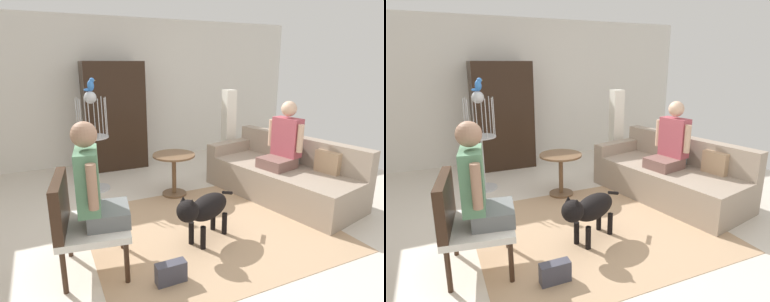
# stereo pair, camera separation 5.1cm
# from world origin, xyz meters

# --- Properties ---
(ground_plane) EXTENTS (7.54, 7.54, 0.00)m
(ground_plane) POSITION_xyz_m (0.00, 0.00, 0.00)
(ground_plane) COLOR beige
(back_wall) EXTENTS (6.88, 0.12, 2.58)m
(back_wall) POSITION_xyz_m (0.00, 3.15, 1.29)
(back_wall) COLOR silver
(back_wall) RESTS_ON ground
(area_rug) EXTENTS (2.58, 2.23, 0.01)m
(area_rug) POSITION_xyz_m (0.09, 0.00, 0.00)
(area_rug) COLOR tan
(area_rug) RESTS_ON ground
(couch) EXTENTS (1.35, 2.23, 0.80)m
(couch) POSITION_xyz_m (1.45, 0.45, 0.29)
(couch) COLOR gray
(couch) RESTS_ON ground
(armchair) EXTENTS (0.69, 0.73, 0.89)m
(armchair) POSITION_xyz_m (-1.31, -0.20, 0.52)
(armchair) COLOR #382316
(armchair) RESTS_ON ground
(person_on_couch) EXTENTS (0.55, 0.53, 0.88)m
(person_on_couch) POSITION_xyz_m (1.41, 0.42, 0.78)
(person_on_couch) COLOR #7D5850
(person_on_armchair) EXTENTS (0.48, 0.56, 0.91)m
(person_on_armchair) POSITION_xyz_m (-1.16, -0.22, 0.81)
(person_on_armchair) COLOR slate
(round_end_table) EXTENTS (0.58, 0.58, 0.59)m
(round_end_table) POSITION_xyz_m (0.09, 1.08, 0.40)
(round_end_table) COLOR brown
(round_end_table) RESTS_ON ground
(dog) EXTENTS (0.82, 0.49, 0.58)m
(dog) POSITION_xyz_m (-0.10, -0.22, 0.37)
(dog) COLOR black
(dog) RESTS_ON ground
(bird_cage_stand) EXTENTS (0.42, 0.42, 1.43)m
(bird_cage_stand) POSITION_xyz_m (-0.87, 1.74, 0.75)
(bird_cage_stand) COLOR silver
(bird_cage_stand) RESTS_ON ground
(parrot) EXTENTS (0.17, 0.10, 0.18)m
(parrot) POSITION_xyz_m (-0.85, 1.74, 1.51)
(parrot) COLOR blue
(parrot) RESTS_ON bird_cage_stand
(column_lamp) EXTENTS (0.20, 0.20, 1.38)m
(column_lamp) POSITION_xyz_m (1.28, 1.63, 0.68)
(column_lamp) COLOR #4C4742
(column_lamp) RESTS_ON ground
(armoire_cabinet) EXTENTS (0.99, 0.56, 1.83)m
(armoire_cabinet) POSITION_xyz_m (-0.35, 2.74, 0.91)
(armoire_cabinet) COLOR black
(armoire_cabinet) RESTS_ON ground
(handbag) EXTENTS (0.26, 0.10, 0.19)m
(handbag) POSITION_xyz_m (-0.65, -0.69, 0.09)
(handbag) COLOR #3F3F4C
(handbag) RESTS_ON ground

